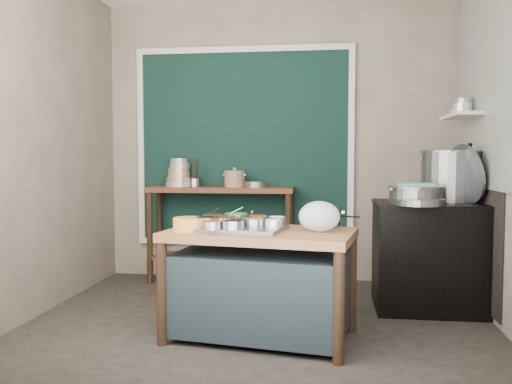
# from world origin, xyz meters

# --- Properties ---
(floor) EXTENTS (3.50, 3.00, 0.02)m
(floor) POSITION_xyz_m (0.00, 0.00, -0.01)
(floor) COLOR #2F2B24
(floor) RESTS_ON ground
(back_wall) EXTENTS (3.50, 0.02, 2.80)m
(back_wall) POSITION_xyz_m (0.00, 1.51, 1.40)
(back_wall) COLOR gray
(back_wall) RESTS_ON floor
(left_wall) EXTENTS (0.02, 3.00, 2.80)m
(left_wall) POSITION_xyz_m (-1.76, 0.00, 1.40)
(left_wall) COLOR gray
(left_wall) RESTS_ON floor
(right_wall) EXTENTS (0.02, 3.00, 2.80)m
(right_wall) POSITION_xyz_m (1.76, 0.00, 1.40)
(right_wall) COLOR gray
(right_wall) RESTS_ON floor
(curtain_panel) EXTENTS (2.10, 0.02, 1.90)m
(curtain_panel) POSITION_xyz_m (-0.35, 1.47, 1.35)
(curtain_panel) COLOR black
(curtain_panel) RESTS_ON back_wall
(curtain_frame) EXTENTS (2.22, 0.03, 2.02)m
(curtain_frame) POSITION_xyz_m (-0.35, 1.46, 1.35)
(curtain_frame) COLOR beige
(curtain_frame) RESTS_ON back_wall
(tile_panel) EXTENTS (0.02, 1.70, 1.70)m
(tile_panel) POSITION_xyz_m (1.74, 0.55, 1.85)
(tile_panel) COLOR #B2B2AA
(tile_panel) RESTS_ON right_wall
(soot_patch) EXTENTS (0.01, 1.30, 1.30)m
(soot_patch) POSITION_xyz_m (1.74, 0.65, 0.70)
(soot_patch) COLOR black
(soot_patch) RESTS_ON right_wall
(wall_shelf) EXTENTS (0.22, 0.70, 0.03)m
(wall_shelf) POSITION_xyz_m (1.63, 0.85, 1.60)
(wall_shelf) COLOR beige
(wall_shelf) RESTS_ON right_wall
(prep_table) EXTENTS (1.35, 0.91, 0.75)m
(prep_table) POSITION_xyz_m (0.05, -0.36, 0.38)
(prep_table) COLOR brown
(prep_table) RESTS_ON floor
(back_counter) EXTENTS (1.45, 0.40, 0.95)m
(back_counter) POSITION_xyz_m (-0.55, 1.28, 0.47)
(back_counter) COLOR #582F19
(back_counter) RESTS_ON floor
(stove_block) EXTENTS (0.90, 0.68, 0.85)m
(stove_block) POSITION_xyz_m (1.35, 0.55, 0.42)
(stove_block) COLOR black
(stove_block) RESTS_ON floor
(stove_top) EXTENTS (0.92, 0.69, 0.03)m
(stove_top) POSITION_xyz_m (1.35, 0.55, 0.86)
(stove_top) COLOR black
(stove_top) RESTS_ON stove_block
(condiment_tray) EXTENTS (0.68, 0.53, 0.03)m
(condiment_tray) POSITION_xyz_m (-0.10, -0.37, 0.76)
(condiment_tray) COLOR gray
(condiment_tray) RESTS_ON prep_table
(condiment_bowls) EXTENTS (0.61, 0.48, 0.07)m
(condiment_bowls) POSITION_xyz_m (-0.12, -0.35, 0.81)
(condiment_bowls) COLOR silver
(condiment_bowls) RESTS_ON condiment_tray
(yellow_basin) EXTENTS (0.30, 0.30, 0.09)m
(yellow_basin) POSITION_xyz_m (-0.42, -0.45, 0.79)
(yellow_basin) COLOR orange
(yellow_basin) RESTS_ON prep_table
(saucepan) EXTENTS (0.28, 0.28, 0.13)m
(saucepan) POSITION_xyz_m (0.48, -0.11, 0.82)
(saucepan) COLOR gray
(saucepan) RESTS_ON prep_table
(plastic_bag_a) EXTENTS (0.35, 0.32, 0.21)m
(plastic_bag_a) POSITION_xyz_m (0.45, -0.38, 0.85)
(plastic_bag_a) COLOR white
(plastic_bag_a) RESTS_ON prep_table
(plastic_bag_b) EXTENTS (0.24, 0.22, 0.15)m
(plastic_bag_b) POSITION_xyz_m (0.41, -0.31, 0.82)
(plastic_bag_b) COLOR white
(plastic_bag_b) RESTS_ON prep_table
(bowl_stack) EXTENTS (0.25, 0.25, 0.28)m
(bowl_stack) POSITION_xyz_m (-0.98, 1.29, 1.07)
(bowl_stack) COLOR tan
(bowl_stack) RESTS_ON back_counter
(utensil_cup) EXTENTS (0.16, 0.16, 0.09)m
(utensil_cup) POSITION_xyz_m (-0.81, 1.26, 0.99)
(utensil_cup) COLOR gray
(utensil_cup) RESTS_ON back_counter
(ceramic_crock) EXTENTS (0.28, 0.28, 0.14)m
(ceramic_crock) POSITION_xyz_m (-0.41, 1.27, 1.02)
(ceramic_crock) COLOR #967252
(ceramic_crock) RESTS_ON back_counter
(wide_bowl) EXTENTS (0.31, 0.31, 0.06)m
(wide_bowl) POSITION_xyz_m (-0.19, 1.25, 0.98)
(wide_bowl) COLOR gray
(wide_bowl) RESTS_ON back_counter
(stock_pot) EXTENTS (0.62, 0.62, 0.42)m
(stock_pot) POSITION_xyz_m (1.53, 0.70, 1.09)
(stock_pot) COLOR gray
(stock_pot) RESTS_ON stove_top
(pot_lid) EXTENTS (0.25, 0.50, 0.48)m
(pot_lid) POSITION_xyz_m (1.60, 0.51, 1.12)
(pot_lid) COLOR gray
(pot_lid) RESTS_ON stove_top
(steamer) EXTENTS (0.58, 0.58, 0.14)m
(steamer) POSITION_xyz_m (1.19, 0.38, 0.95)
(steamer) COLOR gray
(steamer) RESTS_ON stove_top
(green_cloth) EXTENTS (0.27, 0.21, 0.02)m
(green_cloth) POSITION_xyz_m (1.19, 0.38, 1.03)
(green_cloth) COLOR #65A380
(green_cloth) RESTS_ON steamer
(shallow_pan) EXTENTS (0.49, 0.49, 0.05)m
(shallow_pan) POSITION_xyz_m (1.20, 0.27, 0.90)
(shallow_pan) COLOR gray
(shallow_pan) RESTS_ON stove_top
(shelf_bowl_stack) EXTENTS (0.16, 0.16, 0.13)m
(shelf_bowl_stack) POSITION_xyz_m (1.63, 0.80, 1.67)
(shelf_bowl_stack) COLOR silver
(shelf_bowl_stack) RESTS_ON wall_shelf
(shelf_bowl_green) EXTENTS (0.16, 0.16, 0.05)m
(shelf_bowl_green) POSITION_xyz_m (1.63, 1.00, 1.64)
(shelf_bowl_green) COLOR gray
(shelf_bowl_green) RESTS_ON wall_shelf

